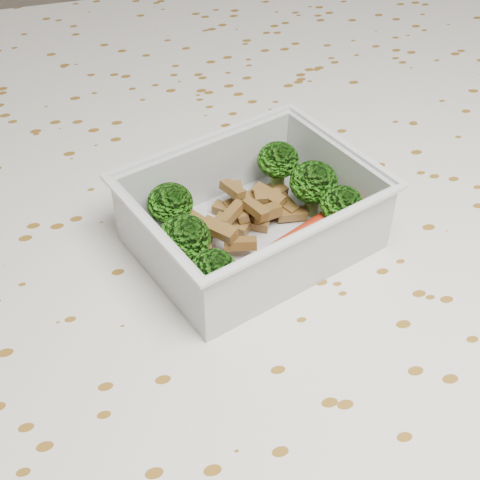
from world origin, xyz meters
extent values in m
cube|color=brown|center=(0.00, 0.00, 0.73)|extent=(1.40, 0.90, 0.04)
cube|color=silver|center=(0.00, 0.00, 0.75)|extent=(1.46, 0.96, 0.01)
cube|color=silver|center=(0.00, 0.48, 0.66)|extent=(1.46, 0.01, 0.18)
cube|color=silver|center=(0.01, 0.02, 0.76)|extent=(0.18, 0.16, 0.00)
cube|color=silver|center=(-0.01, 0.07, 0.78)|extent=(0.14, 0.05, 0.05)
cube|color=silver|center=(0.03, -0.04, 0.78)|extent=(0.14, 0.05, 0.05)
cube|color=silver|center=(0.08, 0.04, 0.78)|extent=(0.04, 0.10, 0.05)
cube|color=silver|center=(-0.06, -0.01, 0.78)|extent=(0.04, 0.10, 0.05)
cube|color=silver|center=(-0.01, 0.07, 0.81)|extent=(0.15, 0.05, 0.00)
cube|color=silver|center=(0.03, -0.04, 0.81)|extent=(0.15, 0.05, 0.00)
cube|color=silver|center=(0.08, 0.04, 0.81)|extent=(0.04, 0.11, 0.00)
cube|color=silver|center=(-0.06, -0.01, 0.81)|extent=(0.04, 0.11, 0.00)
cylinder|color=#608C3F|center=(-0.04, 0.04, 0.77)|extent=(0.01, 0.01, 0.02)
ellipsoid|color=#2F7916|center=(-0.04, 0.04, 0.79)|extent=(0.03, 0.03, 0.03)
cylinder|color=#608C3F|center=(0.04, 0.06, 0.77)|extent=(0.01, 0.01, 0.02)
ellipsoid|color=#2F7916|center=(0.04, 0.06, 0.79)|extent=(0.03, 0.03, 0.03)
cylinder|color=#608C3F|center=(-0.04, 0.00, 0.77)|extent=(0.01, 0.01, 0.02)
ellipsoid|color=#2F7916|center=(-0.04, 0.00, 0.79)|extent=(0.03, 0.03, 0.03)
cylinder|color=#608C3F|center=(0.06, 0.03, 0.77)|extent=(0.01, 0.01, 0.02)
ellipsoid|color=#2F7916|center=(0.06, 0.03, 0.79)|extent=(0.03, 0.03, 0.03)
cylinder|color=#608C3F|center=(-0.03, -0.03, 0.77)|extent=(0.01, 0.01, 0.02)
ellipsoid|color=#2F7916|center=(-0.03, -0.03, 0.79)|extent=(0.03, 0.03, 0.03)
cylinder|color=#608C3F|center=(0.07, 0.00, 0.77)|extent=(0.01, 0.01, 0.02)
ellipsoid|color=#2F7916|center=(0.07, 0.00, 0.79)|extent=(0.03, 0.03, 0.03)
cube|color=brown|center=(0.00, 0.03, 0.77)|extent=(0.03, 0.03, 0.01)
cube|color=brown|center=(-0.03, 0.03, 0.78)|extent=(0.02, 0.02, 0.01)
cube|color=brown|center=(-0.02, 0.01, 0.78)|extent=(0.02, 0.03, 0.01)
cube|color=brown|center=(0.02, 0.05, 0.76)|extent=(0.02, 0.02, 0.01)
cube|color=brown|center=(0.01, 0.02, 0.78)|extent=(0.02, 0.02, 0.01)
cube|color=brown|center=(0.01, 0.03, 0.76)|extent=(0.03, 0.02, 0.01)
cube|color=brown|center=(0.02, 0.04, 0.77)|extent=(0.02, 0.01, 0.01)
cube|color=brown|center=(0.02, 0.03, 0.77)|extent=(0.02, 0.01, 0.01)
cube|color=brown|center=(0.04, 0.05, 0.77)|extent=(0.02, 0.02, 0.01)
cube|color=brown|center=(0.02, 0.03, 0.77)|extent=(0.01, 0.02, 0.01)
cube|color=brown|center=(0.04, 0.04, 0.77)|extent=(0.02, 0.03, 0.01)
cube|color=brown|center=(0.03, 0.05, 0.77)|extent=(0.02, 0.03, 0.01)
cube|color=brown|center=(-0.02, 0.03, 0.76)|extent=(0.03, 0.02, 0.01)
cube|color=brown|center=(-0.02, 0.01, 0.76)|extent=(0.02, 0.02, 0.01)
cube|color=brown|center=(0.03, 0.04, 0.77)|extent=(0.02, 0.01, 0.01)
cube|color=brown|center=(0.04, 0.06, 0.76)|extent=(0.03, 0.02, 0.01)
cube|color=brown|center=(0.01, 0.05, 0.77)|extent=(0.03, 0.02, 0.01)
cube|color=brown|center=(0.00, 0.05, 0.76)|extent=(0.02, 0.02, 0.01)
cube|color=brown|center=(0.01, 0.05, 0.77)|extent=(0.01, 0.03, 0.01)
cube|color=brown|center=(0.00, 0.02, 0.78)|extent=(0.02, 0.02, 0.01)
cube|color=brown|center=(0.00, 0.05, 0.78)|extent=(0.02, 0.02, 0.01)
cube|color=brown|center=(0.04, 0.03, 0.76)|extent=(0.02, 0.01, 0.01)
cube|color=brown|center=(0.00, 0.00, 0.77)|extent=(0.02, 0.01, 0.01)
cube|color=brown|center=(0.04, 0.04, 0.77)|extent=(0.02, 0.03, 0.01)
cube|color=brown|center=(0.01, 0.03, 0.77)|extent=(0.01, 0.02, 0.01)
cylinder|color=red|center=(0.02, -0.02, 0.77)|extent=(0.12, 0.07, 0.02)
sphere|color=red|center=(0.08, 0.01, 0.77)|extent=(0.02, 0.02, 0.02)
sphere|color=red|center=(-0.03, -0.04, 0.77)|extent=(0.02, 0.02, 0.02)
camera|label=1|loc=(-0.10, -0.32, 1.08)|focal=50.00mm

